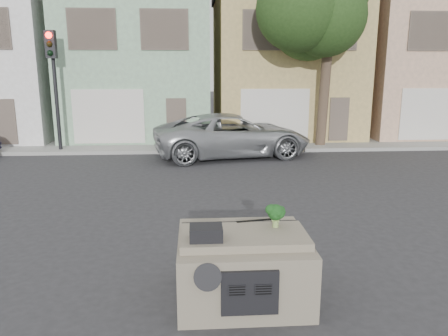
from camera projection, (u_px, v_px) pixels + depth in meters
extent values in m
plane|color=#303033|center=(228.00, 228.00, 9.92)|extent=(120.00, 120.00, 0.00)
cube|color=gray|center=(211.00, 146.00, 20.12)|extent=(40.00, 3.00, 0.15)
cube|color=#8DB491|center=(141.00, 64.00, 22.95)|extent=(7.20, 8.20, 7.55)
cube|color=tan|center=(282.00, 64.00, 23.44)|extent=(7.20, 8.20, 7.55)
cube|color=tan|center=(417.00, 64.00, 23.94)|extent=(7.20, 8.20, 7.55)
imported|color=#A8ACAF|center=(232.00, 156.00, 18.02)|extent=(6.81, 4.10, 1.77)
cube|color=black|center=(55.00, 93.00, 18.17)|extent=(0.40, 0.40, 5.10)
cube|color=#244018|center=(326.00, 52.00, 18.83)|extent=(4.40, 4.00, 8.50)
cube|color=gray|center=(243.00, 263.00, 6.88)|extent=(2.00, 1.80, 1.12)
cube|color=black|center=(206.00, 233.00, 6.36)|extent=(0.48, 0.38, 0.20)
cube|color=black|center=(257.00, 220.00, 7.14)|extent=(0.69, 0.15, 0.02)
cube|color=#133913|center=(276.00, 216.00, 6.83)|extent=(0.39, 0.39, 0.38)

